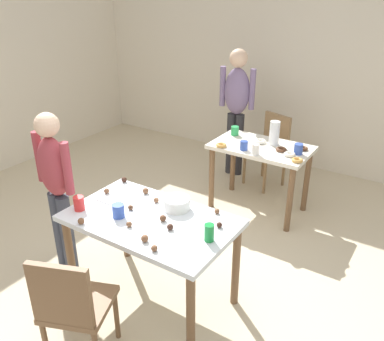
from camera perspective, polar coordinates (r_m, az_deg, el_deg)
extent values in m
plane|color=beige|center=(3.49, -5.77, -16.60)|extent=(6.40, 6.40, 0.00)
cube|color=beige|center=(5.55, 15.20, 13.68)|extent=(6.40, 0.10, 2.60)
cube|color=silver|center=(3.00, -5.87, -6.93)|extent=(1.23, 0.74, 0.04)
cylinder|color=brown|center=(3.37, -16.58, -11.70)|extent=(0.06, 0.06, 0.71)
cylinder|color=brown|center=(2.77, -0.18, -19.83)|extent=(0.06, 0.06, 0.71)
cylinder|color=brown|center=(3.71, -9.39, -7.17)|extent=(0.06, 0.06, 0.71)
cylinder|color=brown|center=(3.18, 6.15, -13.10)|extent=(0.06, 0.06, 0.71)
cube|color=silver|center=(4.32, 9.65, 3.20)|extent=(1.01, 0.61, 0.04)
cylinder|color=brown|center=(4.45, 2.76, -1.07)|extent=(0.06, 0.06, 0.71)
cylinder|color=brown|center=(4.13, 13.51, -4.02)|extent=(0.06, 0.06, 0.71)
cylinder|color=brown|center=(4.85, 5.75, 1.09)|extent=(0.06, 0.06, 0.71)
cylinder|color=brown|center=(4.55, 15.72, -1.44)|extent=(0.06, 0.06, 0.71)
cube|color=brown|center=(2.84, -15.53, -17.53)|extent=(0.52, 0.52, 0.04)
cube|color=brown|center=(2.58, -17.91, -16.27)|extent=(0.37, 0.18, 0.42)
cylinder|color=brown|center=(3.17, -16.57, -17.94)|extent=(0.04, 0.04, 0.41)
cylinder|color=brown|center=(3.05, -10.53, -19.24)|extent=(0.04, 0.04, 0.41)
cube|color=olive|center=(5.01, 10.21, 2.53)|extent=(0.51, 0.51, 0.04)
cube|color=olive|center=(5.05, 11.79, 5.41)|extent=(0.37, 0.16, 0.42)
cylinder|color=olive|center=(4.88, 10.12, -0.99)|extent=(0.04, 0.04, 0.41)
cylinder|color=olive|center=(5.09, 7.32, 0.33)|extent=(0.04, 0.04, 0.41)
cylinder|color=olive|center=(5.12, 12.70, 0.05)|extent=(0.04, 0.04, 0.41)
cylinder|color=olive|center=(5.31, 9.92, 1.27)|extent=(0.04, 0.04, 0.41)
cylinder|color=#383D4C|center=(3.75, -18.00, -7.81)|extent=(0.11, 0.11, 0.71)
cylinder|color=#383D4C|center=(3.67, -17.02, -8.44)|extent=(0.11, 0.11, 0.71)
ellipsoid|color=#9E3842|center=(3.42, -18.81, 0.49)|extent=(0.34, 0.23, 0.51)
sphere|color=beige|center=(3.30, -19.64, 6.02)|extent=(0.19, 0.19, 0.19)
cylinder|color=#9E3842|center=(3.56, -20.58, 1.84)|extent=(0.08, 0.08, 0.43)
cylinder|color=#9E3842|center=(3.26, -17.06, 0.24)|extent=(0.08, 0.08, 0.43)
cylinder|color=#28282D|center=(5.26, 6.53, 3.56)|extent=(0.11, 0.11, 0.81)
cylinder|color=#28282D|center=(5.29, 5.41, 3.76)|extent=(0.11, 0.11, 0.81)
ellipsoid|color=slate|center=(5.07, 6.32, 10.93)|extent=(0.34, 0.24, 0.57)
sphere|color=beige|center=(4.99, 6.54, 15.34)|extent=(0.22, 0.22, 0.22)
cylinder|color=slate|center=(5.00, 8.43, 11.13)|extent=(0.08, 0.08, 0.49)
cylinder|color=slate|center=(5.12, 4.31, 11.66)|extent=(0.08, 0.08, 0.49)
cylinder|color=white|center=(3.07, -2.14, -4.64)|extent=(0.20, 0.20, 0.09)
cylinder|color=#198438|center=(2.71, 2.43, -8.68)|extent=(0.07, 0.07, 0.12)
cube|color=silver|center=(3.25, -12.32, -4.30)|extent=(0.17, 0.02, 0.01)
cylinder|color=#3351B2|center=(3.01, -10.25, -5.57)|extent=(0.09, 0.09, 0.10)
cylinder|color=red|center=(3.16, -15.52, -4.44)|extent=(0.08, 0.08, 0.11)
sphere|color=brown|center=(3.10, -8.59, -5.14)|extent=(0.04, 0.04, 0.04)
sphere|color=#3D2319|center=(2.86, 3.84, -7.60)|extent=(0.04, 0.04, 0.04)
sphere|color=brown|center=(2.90, -8.79, -7.43)|extent=(0.04, 0.04, 0.04)
sphere|color=brown|center=(3.17, -5.02, -4.16)|extent=(0.04, 0.04, 0.04)
sphere|color=brown|center=(2.73, -6.63, -9.41)|extent=(0.05, 0.05, 0.05)
sphere|color=brown|center=(2.64, -5.30, -10.77)|extent=(0.04, 0.04, 0.04)
sphere|color=brown|center=(3.31, -6.51, -2.85)|extent=(0.05, 0.05, 0.05)
sphere|color=brown|center=(3.36, -11.85, -2.82)|extent=(0.04, 0.04, 0.04)
sphere|color=#3D2319|center=(3.52, -9.47, -1.28)|extent=(0.05, 0.05, 0.05)
sphere|color=brown|center=(3.00, -15.24, -6.84)|extent=(0.05, 0.05, 0.05)
sphere|color=brown|center=(3.02, 3.51, -5.71)|extent=(0.04, 0.04, 0.04)
sphere|color=#3D2319|center=(2.84, -3.08, -7.89)|extent=(0.04, 0.04, 0.04)
sphere|color=brown|center=(2.93, -4.09, -6.68)|extent=(0.05, 0.05, 0.05)
cylinder|color=white|center=(4.34, 11.45, 5.16)|extent=(0.10, 0.10, 0.25)
cylinder|color=#3351B2|center=(4.16, 14.65, 2.93)|extent=(0.09, 0.09, 0.11)
cylinder|color=white|center=(4.06, 8.88, 2.93)|extent=(0.07, 0.07, 0.11)
cylinder|color=green|center=(4.57, 6.01, 5.55)|extent=(0.09, 0.09, 0.10)
cylinder|color=#3351B2|center=(4.17, 7.27, 3.49)|extent=(0.08, 0.08, 0.09)
torus|color=white|center=(4.38, 9.54, 4.04)|extent=(0.12, 0.12, 0.04)
torus|color=white|center=(4.11, 13.49, 2.22)|extent=(0.11, 0.11, 0.03)
torus|color=brown|center=(4.29, 15.24, 3.00)|extent=(0.10, 0.10, 0.03)
torus|color=brown|center=(4.21, 12.37, 2.89)|extent=(0.11, 0.11, 0.03)
torus|color=gold|center=(3.99, 14.49, 1.41)|extent=(0.11, 0.11, 0.03)
torus|color=gold|center=(4.23, 4.11, 3.54)|extent=(0.11, 0.11, 0.03)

